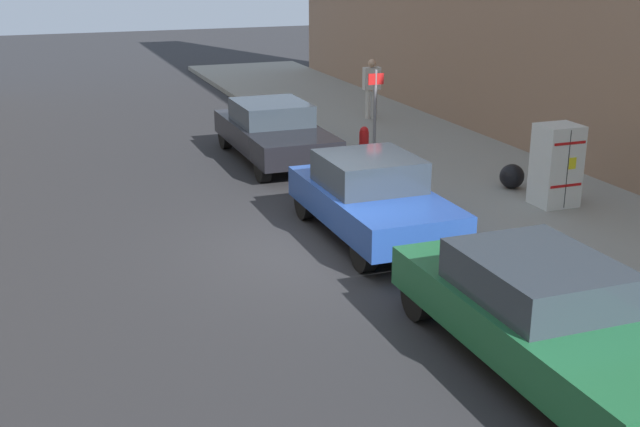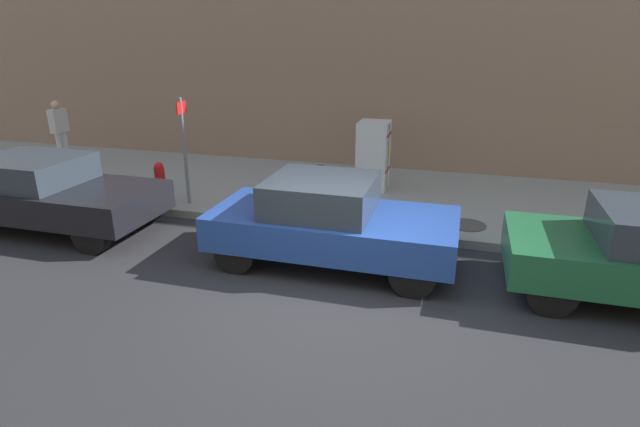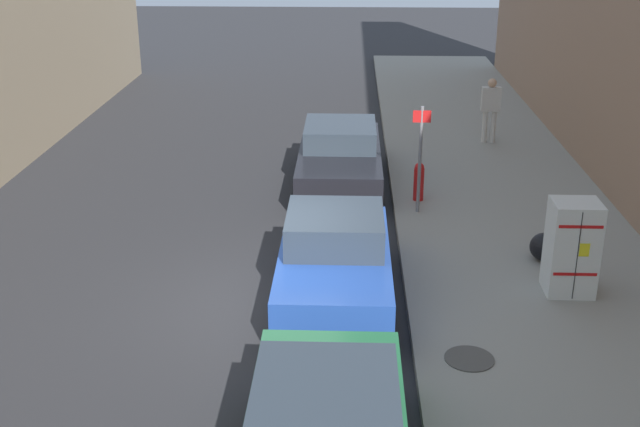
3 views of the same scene
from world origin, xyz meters
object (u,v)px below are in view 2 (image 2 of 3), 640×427
object	(u,v)px
pedestrian_walking_far	(59,127)
parked_sedan_dark	(42,192)
trash_bag	(320,175)
street_sign_post	(184,145)
fire_hydrant	(160,181)
parked_hatchback_blue	(330,221)
discarded_refrigerator	(373,156)

from	to	relation	value
pedestrian_walking_far	parked_sedan_dark	distance (m)	4.99
trash_bag	parked_sedan_dark	distance (m)	5.84
trash_bag	street_sign_post	bearing A→B (deg)	-48.33
fire_hydrant	parked_sedan_dark	xyz separation A→B (m)	(1.71, -1.48, 0.13)
street_sign_post	fire_hydrant	xyz separation A→B (m)	(-0.06, -0.71, -0.83)
parked_hatchback_blue	street_sign_post	bearing A→B (deg)	-114.80
parked_hatchback_blue	discarded_refrigerator	bearing A→B (deg)	-179.95
street_sign_post	parked_hatchback_blue	size ratio (longest dim) A/B	0.56
street_sign_post	fire_hydrant	size ratio (longest dim) A/B	2.66
trash_bag	parked_hatchback_blue	xyz separation A→B (m)	(3.71, 1.24, 0.31)
trash_bag	parked_hatchback_blue	world-z (taller)	parked_hatchback_blue
parked_hatchback_blue	parked_sedan_dark	bearing A→B (deg)	-90.00
discarded_refrigerator	fire_hydrant	world-z (taller)	discarded_refrigerator
parked_sedan_dark	parked_hatchback_blue	world-z (taller)	parked_hatchback_blue
discarded_refrigerator	fire_hydrant	distance (m)	4.78
discarded_refrigerator	parked_sedan_dark	world-z (taller)	discarded_refrigerator
parked_sedan_dark	fire_hydrant	bearing A→B (deg)	139.08
pedestrian_walking_far	parked_hatchback_blue	bearing A→B (deg)	35.02
street_sign_post	discarded_refrigerator	bearing A→B (deg)	121.56
discarded_refrigerator	parked_hatchback_blue	world-z (taller)	discarded_refrigerator
discarded_refrigerator	street_sign_post	bearing A→B (deg)	-58.44
parked_hatchback_blue	trash_bag	bearing A→B (deg)	-161.46
discarded_refrigerator	trash_bag	size ratio (longest dim) A/B	3.10
street_sign_post	parked_sedan_dark	size ratio (longest dim) A/B	0.49
pedestrian_walking_far	discarded_refrigerator	bearing A→B (deg)	58.40
discarded_refrigerator	trash_bag	xyz separation A→B (m)	(0.12, -1.24, -0.53)
trash_bag	parked_sedan_dark	xyz separation A→B (m)	(3.71, -4.51, 0.31)
parked_sedan_dark	pedestrian_walking_far	bearing A→B (deg)	-141.90
trash_bag	parked_hatchback_blue	size ratio (longest dim) A/B	0.13
discarded_refrigerator	parked_sedan_dark	bearing A→B (deg)	-56.33
street_sign_post	fire_hydrant	world-z (taller)	street_sign_post
parked_sedan_dark	street_sign_post	bearing A→B (deg)	126.90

